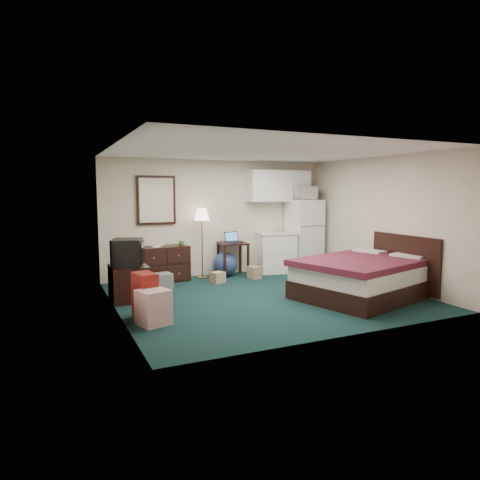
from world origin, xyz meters
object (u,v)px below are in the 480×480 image
tv_stand (129,283)px  suitcase (145,296)px  dresser (162,264)px  kitchen_counter (276,253)px  floor_lamp (202,243)px  bed (361,279)px  fridge (304,235)px  desk (233,259)px

tv_stand → suitcase: 1.13m
dresser → kitchen_counter: bearing=-7.4°
floor_lamp → bed: size_ratio=0.71×
tv_stand → suitcase: size_ratio=0.97×
fridge → kitchen_counter: bearing=176.8°
floor_lamp → dresser: bearing=-178.7°
floor_lamp → bed: floor_lamp is taller
fridge → bed: bearing=-102.5°
desk → suitcase: bearing=-129.8°
kitchen_counter → bed: (0.18, -2.67, -0.10)m
dresser → kitchen_counter: 2.62m
dresser → bed: dresser is taller
dresser → fridge: 3.37m
dresser → floor_lamp: bearing=-4.5°
floor_lamp → tv_stand: size_ratio=2.27×
fridge → suitcase: bearing=-152.2°
tv_stand → fridge: bearing=15.5°
floor_lamp → suitcase: bearing=-125.6°
tv_stand → suitcase: suitcase is taller
dresser → desk: 1.55m
fridge → bed: 2.73m
fridge → suitcase: 4.81m
desk → bed: (1.25, -2.69, -0.03)m
bed → fridge: bearing=62.8°
desk → kitchen_counter: (1.07, -0.02, 0.07)m
dresser → desk: desk is taller
kitchen_counter → fridge: bearing=9.3°
floor_lamp → suitcase: size_ratio=2.22×
dresser → bed: 3.91m
fridge → floor_lamp: bearing=176.4°
desk → dresser: bearing=-175.9°
floor_lamp → tv_stand: floor_lamp is taller
bed → suitcase: suitcase is taller
desk → suitcase: 3.36m
fridge → tv_stand: (-4.23, -1.16, -0.52)m
floor_lamp → fridge: fridge is taller
bed → tv_stand: size_ratio=3.20×
fridge → tv_stand: bearing=-165.5°
floor_lamp → fridge: size_ratio=0.90×
bed → tv_stand: bed is taller
dresser → floor_lamp: 0.95m
tv_stand → dresser: bearing=54.9°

